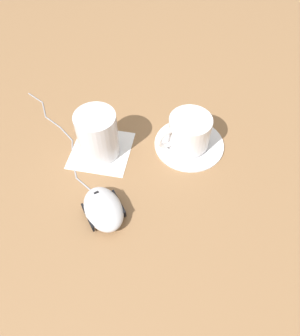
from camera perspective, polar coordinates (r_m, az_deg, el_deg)
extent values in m
plane|color=olive|center=(0.65, -0.49, -3.37)|extent=(3.00, 3.00, 0.00)
cylinder|color=white|center=(0.72, 6.83, 4.24)|extent=(0.15, 0.15, 0.01)
cylinder|color=white|center=(0.69, 6.88, 6.35)|extent=(0.09, 0.09, 0.07)
torus|color=white|center=(0.67, 3.28, 5.21)|extent=(0.05, 0.03, 0.05)
ellipsoid|color=silver|center=(0.61, -8.12, -7.06)|extent=(0.10, 0.12, 0.04)
cylinder|color=black|center=(0.61, -9.23, -4.59)|extent=(0.01, 0.01, 0.01)
cube|color=black|center=(0.61, -10.76, -8.43)|extent=(0.02, 0.05, 0.02)
cube|color=black|center=(0.62, -5.41, -6.13)|extent=(0.02, 0.05, 0.02)
cylinder|color=gray|center=(0.66, -11.27, -2.91)|extent=(0.04, 0.04, 0.00)
cylinder|color=gray|center=(0.69, -13.07, 0.02)|extent=(0.01, 0.05, 0.00)
cylinder|color=gray|center=(0.73, -13.40, 3.23)|extent=(0.00, 0.05, 0.00)
cylinder|color=gray|center=(0.76, -14.41, 5.86)|extent=(0.03, 0.05, 0.00)
cylinder|color=gray|center=(0.79, -16.58, 7.75)|extent=(0.04, 0.04, 0.00)
cylinder|color=gray|center=(0.83, -17.99, 9.73)|extent=(0.01, 0.05, 0.00)
cylinder|color=gray|center=(0.87, -19.32, 11.51)|extent=(0.04, 0.04, 0.00)
sphere|color=gray|center=(0.65, -9.78, -4.20)|extent=(0.00, 0.00, 0.00)
sphere|color=gray|center=(0.68, -12.70, -1.66)|extent=(0.00, 0.00, 0.00)
sphere|color=gray|center=(0.71, -13.42, 1.63)|extent=(0.00, 0.00, 0.00)
sphere|color=gray|center=(0.74, -13.38, 4.75)|extent=(0.00, 0.00, 0.00)
sphere|color=gray|center=(0.78, -15.39, 6.91)|extent=(0.00, 0.00, 0.00)
sphere|color=gray|center=(0.81, -17.73, 8.55)|extent=(0.00, 0.00, 0.00)
sphere|color=gray|center=(0.85, -18.24, 10.85)|extent=(0.00, 0.00, 0.00)
sphere|color=gray|center=(0.89, -20.37, 12.14)|extent=(0.00, 0.00, 0.00)
cube|color=white|center=(0.71, -8.49, 3.09)|extent=(0.16, 0.16, 0.00)
cylinder|color=silver|center=(0.67, -9.11, 5.77)|extent=(0.08, 0.08, 0.10)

